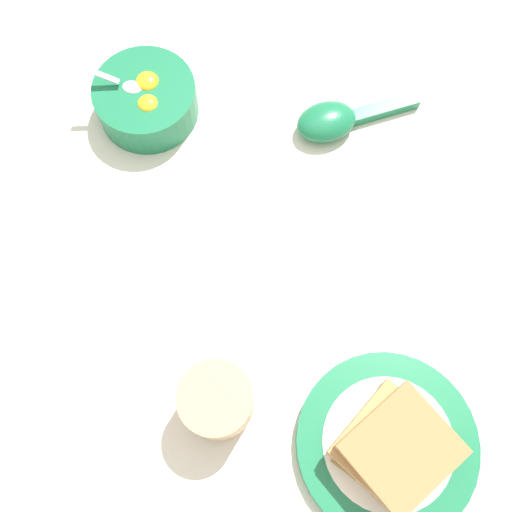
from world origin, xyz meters
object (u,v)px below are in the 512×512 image
soup_spoon (335,120)px  drinking_cup (217,401)px  egg_bowl (146,99)px  toast_sandwich (395,447)px  toast_plate (387,444)px

soup_spoon → drinking_cup: size_ratio=2.01×
egg_bowl → soup_spoon: size_ratio=0.89×
egg_bowl → toast_sandwich: (0.38, -0.35, 0.02)m
toast_plate → toast_sandwich: bearing=-64.2°
toast_plate → drinking_cup: size_ratio=2.43×
egg_bowl → toast_plate: 0.51m
toast_plate → drinking_cup: drinking_cup is taller
egg_bowl → toast_plate: (0.38, -0.35, -0.02)m
toast_plate → egg_bowl: bearing=137.4°
egg_bowl → toast_plate: size_ratio=0.74×
soup_spoon → drinking_cup: bearing=-98.2°
toast_sandwich → toast_plate: bearing=115.8°
egg_bowl → toast_sandwich: 0.52m
toast_plate → drinking_cup: 0.19m
toast_plate → drinking_cup: (-0.19, -0.00, 0.03)m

